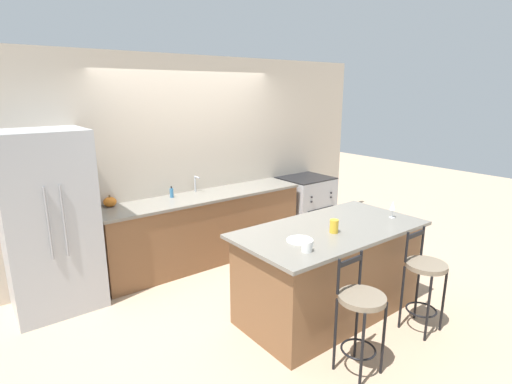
{
  "coord_description": "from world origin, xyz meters",
  "views": [
    {
      "loc": [
        -2.55,
        -4.09,
        2.26
      ],
      "look_at": [
        0.13,
        -0.6,
        1.13
      ],
      "focal_mm": 28.0,
      "sensor_mm": 36.0,
      "label": 1
    }
  ],
  "objects_px": {
    "oven_range": "(305,205)",
    "wine_glass": "(393,206)",
    "dinner_plate": "(300,240)",
    "pumpkin_decoration": "(110,202)",
    "bar_stool_far": "(424,276)",
    "soap_bottle": "(172,193)",
    "refrigerator": "(49,222)",
    "tumbler_cup": "(334,226)",
    "coffee_mug": "(307,246)",
    "bar_stool_near": "(360,310)"
  },
  "relations": [
    {
      "from": "wine_glass",
      "to": "pumpkin_decoration",
      "type": "relative_size",
      "value": 1.22
    },
    {
      "from": "coffee_mug",
      "to": "wine_glass",
      "type": "bearing_deg",
      "value": 4.6
    },
    {
      "from": "refrigerator",
      "to": "bar_stool_near",
      "type": "bearing_deg",
      "value": -57.15
    },
    {
      "from": "pumpkin_decoration",
      "to": "bar_stool_near",
      "type": "bearing_deg",
      "value": -70.99
    },
    {
      "from": "bar_stool_far",
      "to": "tumbler_cup",
      "type": "bearing_deg",
      "value": 131.63
    },
    {
      "from": "tumbler_cup",
      "to": "wine_glass",
      "type": "bearing_deg",
      "value": -4.2
    },
    {
      "from": "bar_stool_far",
      "to": "tumbler_cup",
      "type": "height_order",
      "value": "tumbler_cup"
    },
    {
      "from": "coffee_mug",
      "to": "soap_bottle",
      "type": "xyz_separation_m",
      "value": [
        -0.1,
        2.36,
        0.0
      ]
    },
    {
      "from": "bar_stool_near",
      "to": "soap_bottle",
      "type": "xyz_separation_m",
      "value": [
        -0.23,
        2.84,
        0.42
      ]
    },
    {
      "from": "refrigerator",
      "to": "pumpkin_decoration",
      "type": "xyz_separation_m",
      "value": [
        0.71,
        0.26,
        0.03
      ]
    },
    {
      "from": "refrigerator",
      "to": "bar_stool_far",
      "type": "relative_size",
      "value": 1.91
    },
    {
      "from": "oven_range",
      "to": "wine_glass",
      "type": "bearing_deg",
      "value": -109.85
    },
    {
      "from": "refrigerator",
      "to": "tumbler_cup",
      "type": "distance_m",
      "value": 2.89
    },
    {
      "from": "refrigerator",
      "to": "bar_stool_near",
      "type": "xyz_separation_m",
      "value": [
        1.71,
        -2.64,
        -0.38
      ]
    },
    {
      "from": "coffee_mug",
      "to": "soap_bottle",
      "type": "height_order",
      "value": "soap_bottle"
    },
    {
      "from": "bar_stool_far",
      "to": "coffee_mug",
      "type": "distance_m",
      "value": 1.27
    },
    {
      "from": "bar_stool_near",
      "to": "wine_glass",
      "type": "relative_size",
      "value": 5.42
    },
    {
      "from": "refrigerator",
      "to": "wine_glass",
      "type": "height_order",
      "value": "refrigerator"
    },
    {
      "from": "oven_range",
      "to": "bar_stool_far",
      "type": "height_order",
      "value": "bar_stool_far"
    },
    {
      "from": "refrigerator",
      "to": "bar_stool_far",
      "type": "distance_m",
      "value": 3.76
    },
    {
      "from": "bar_stool_near",
      "to": "wine_glass",
      "type": "distance_m",
      "value": 1.47
    },
    {
      "from": "bar_stool_near",
      "to": "bar_stool_far",
      "type": "relative_size",
      "value": 1.0
    },
    {
      "from": "bar_stool_far",
      "to": "tumbler_cup",
      "type": "relative_size",
      "value": 7.6
    },
    {
      "from": "dinner_plate",
      "to": "wine_glass",
      "type": "height_order",
      "value": "wine_glass"
    },
    {
      "from": "bar_stool_near",
      "to": "dinner_plate",
      "type": "bearing_deg",
      "value": 90.88
    },
    {
      "from": "bar_stool_far",
      "to": "dinner_plate",
      "type": "bearing_deg",
      "value": 145.25
    },
    {
      "from": "wine_glass",
      "to": "dinner_plate",
      "type": "bearing_deg",
      "value": 175.42
    },
    {
      "from": "bar_stool_far",
      "to": "dinner_plate",
      "type": "xyz_separation_m",
      "value": [
        -0.98,
        0.68,
        0.38
      ]
    },
    {
      "from": "bar_stool_far",
      "to": "pumpkin_decoration",
      "type": "relative_size",
      "value": 6.59
    },
    {
      "from": "coffee_mug",
      "to": "bar_stool_near",
      "type": "bearing_deg",
      "value": -74.87
    },
    {
      "from": "bar_stool_near",
      "to": "wine_glass",
      "type": "bearing_deg",
      "value": 25.54
    },
    {
      "from": "bar_stool_near",
      "to": "pumpkin_decoration",
      "type": "bearing_deg",
      "value": 109.01
    },
    {
      "from": "bar_stool_far",
      "to": "soap_bottle",
      "type": "height_order",
      "value": "soap_bottle"
    },
    {
      "from": "pumpkin_decoration",
      "to": "soap_bottle",
      "type": "distance_m",
      "value": 0.77
    },
    {
      "from": "wine_glass",
      "to": "coffee_mug",
      "type": "relative_size",
      "value": 1.52
    },
    {
      "from": "wine_glass",
      "to": "bar_stool_far",
      "type": "bearing_deg",
      "value": -115.91
    },
    {
      "from": "tumbler_cup",
      "to": "bar_stool_near",
      "type": "bearing_deg",
      "value": -121.17
    },
    {
      "from": "bar_stool_near",
      "to": "soap_bottle",
      "type": "bearing_deg",
      "value": 94.69
    },
    {
      "from": "refrigerator",
      "to": "dinner_plate",
      "type": "distance_m",
      "value": 2.58
    },
    {
      "from": "bar_stool_near",
      "to": "dinner_plate",
      "type": "distance_m",
      "value": 0.8
    },
    {
      "from": "oven_range",
      "to": "tumbler_cup",
      "type": "distance_m",
      "value": 2.62
    },
    {
      "from": "refrigerator",
      "to": "coffee_mug",
      "type": "relative_size",
      "value": 15.66
    },
    {
      "from": "oven_range",
      "to": "wine_glass",
      "type": "distance_m",
      "value": 2.28
    },
    {
      "from": "refrigerator",
      "to": "wine_glass",
      "type": "bearing_deg",
      "value": -34.66
    },
    {
      "from": "dinner_plate",
      "to": "pumpkin_decoration",
      "type": "relative_size",
      "value": 1.62
    },
    {
      "from": "refrigerator",
      "to": "coffee_mug",
      "type": "xyz_separation_m",
      "value": [
        1.57,
        -2.15,
        0.04
      ]
    },
    {
      "from": "dinner_plate",
      "to": "tumbler_cup",
      "type": "height_order",
      "value": "tumbler_cup"
    },
    {
      "from": "bar_stool_near",
      "to": "oven_range",
      "type": "bearing_deg",
      "value": 53.16
    },
    {
      "from": "pumpkin_decoration",
      "to": "oven_range",
      "type": "bearing_deg",
      "value": -4.47
    },
    {
      "from": "bar_stool_near",
      "to": "soap_bottle",
      "type": "relative_size",
      "value": 6.67
    }
  ]
}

